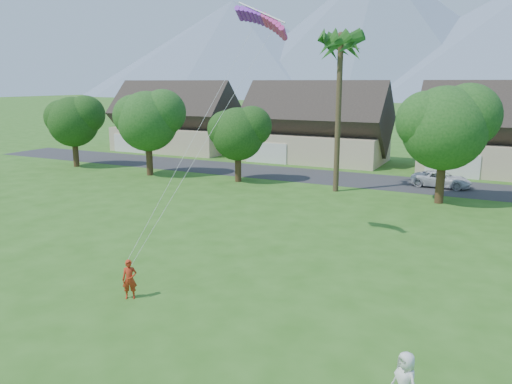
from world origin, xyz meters
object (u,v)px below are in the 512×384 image
Objects in this scene: watcher at (405,382)px; kite_flyer at (130,279)px; parked_car at (441,179)px; parafoil_kite at (264,19)px.

kite_flyer is at bearing -151.65° from watcher.
parked_car is at bearing 134.68° from watcher.
parafoil_kite reaches higher than watcher.
parked_car is at bearing 39.45° from kite_flyer.
parafoil_kite is at bearing 170.62° from watcher.
parafoil_kite reaches higher than kite_flyer.
kite_flyer is at bearing 164.41° from parked_car.
kite_flyer is 0.58× the size of parafoil_kite.
parafoil_kite is at bearing 44.48° from kite_flyer.
watcher is at bearing -45.29° from kite_flyer.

